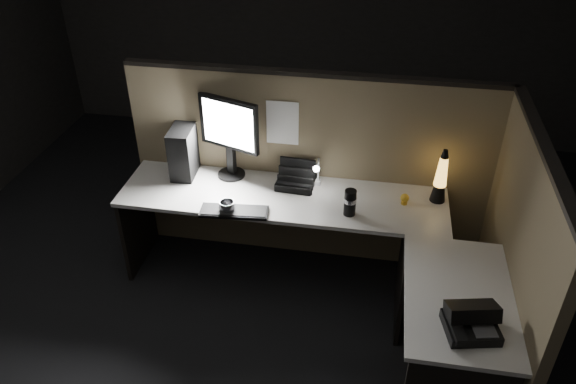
% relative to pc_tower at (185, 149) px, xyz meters
% --- Properties ---
extents(floor, '(6.00, 6.00, 0.00)m').
position_rel_pc_tower_xyz_m(floor, '(0.91, -0.80, -0.92)').
color(floor, black).
rests_on(floor, ground).
extents(room_shell, '(6.00, 6.00, 6.00)m').
position_rel_pc_tower_xyz_m(room_shell, '(0.91, -0.80, 0.70)').
color(room_shell, silver).
rests_on(room_shell, ground).
extents(partition_back, '(2.66, 0.06, 1.50)m').
position_rel_pc_tower_xyz_m(partition_back, '(0.91, 0.13, -0.17)').
color(partition_back, brown).
rests_on(partition_back, ground).
extents(partition_right, '(0.06, 1.66, 1.50)m').
position_rel_pc_tower_xyz_m(partition_right, '(2.24, -0.70, -0.17)').
color(partition_right, brown).
rests_on(partition_right, ground).
extents(desk, '(2.60, 1.60, 0.73)m').
position_rel_pc_tower_xyz_m(desk, '(1.09, -0.55, -0.34)').
color(desk, beige).
rests_on(desk, ground).
extents(pc_tower, '(0.18, 0.36, 0.37)m').
position_rel_pc_tower_xyz_m(pc_tower, '(0.00, 0.00, 0.00)').
color(pc_tower, black).
rests_on(pc_tower, desk).
extents(monitor, '(0.46, 0.21, 0.61)m').
position_rel_pc_tower_xyz_m(monitor, '(0.34, 0.01, 0.18)').
color(monitor, black).
rests_on(monitor, desk).
extents(keyboard, '(0.47, 0.19, 0.02)m').
position_rel_pc_tower_xyz_m(keyboard, '(0.48, -0.46, -0.17)').
color(keyboard, black).
rests_on(keyboard, desk).
extents(mouse, '(0.09, 0.07, 0.04)m').
position_rel_pc_tower_xyz_m(mouse, '(0.43, -0.42, -0.17)').
color(mouse, black).
rests_on(mouse, desk).
extents(clip_lamp, '(0.04, 0.18, 0.23)m').
position_rel_pc_tower_xyz_m(clip_lamp, '(0.99, -0.08, -0.05)').
color(clip_lamp, white).
rests_on(clip_lamp, desk).
extents(organizer, '(0.28, 0.25, 0.20)m').
position_rel_pc_tower_xyz_m(organizer, '(0.84, -0.05, -0.14)').
color(organizer, black).
rests_on(organizer, desk).
extents(lava_lamp, '(0.11, 0.11, 0.40)m').
position_rel_pc_tower_xyz_m(lava_lamp, '(1.83, -0.07, -0.02)').
color(lava_lamp, black).
rests_on(lava_lamp, desk).
extents(travel_mug, '(0.08, 0.08, 0.19)m').
position_rel_pc_tower_xyz_m(travel_mug, '(1.25, -0.34, -0.09)').
color(travel_mug, black).
rests_on(travel_mug, desk).
extents(steel_mug, '(0.14, 0.14, 0.09)m').
position_rel_pc_tower_xyz_m(steel_mug, '(0.44, -0.46, -0.14)').
color(steel_mug, '#BBBBC2').
rests_on(steel_mug, desk).
extents(figurine, '(0.06, 0.06, 0.06)m').
position_rel_pc_tower_xyz_m(figurine, '(1.61, -0.16, -0.14)').
color(figurine, gold).
rests_on(figurine, desk).
extents(pinned_paper, '(0.23, 0.00, 0.33)m').
position_rel_pc_tower_xyz_m(pinned_paper, '(0.71, 0.09, 0.23)').
color(pinned_paper, white).
rests_on(pinned_paper, partition_back).
extents(desk_phone, '(0.30, 0.31, 0.16)m').
position_rel_pc_tower_xyz_m(desk_phone, '(1.94, -1.26, -0.13)').
color(desk_phone, black).
rests_on(desk_phone, desk).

